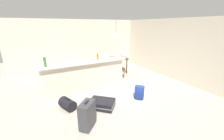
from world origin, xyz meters
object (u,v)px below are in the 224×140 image
object	(u,v)px
bottle_clear	(118,55)
grocery_bag	(104,56)
bottle_amber	(98,57)
dining_chair_near_partition	(119,66)
suitcase_upright_charcoal	(87,115)
bottle_green	(45,62)
dining_table	(114,60)
suitcase_flat_black	(102,104)
pendant_lamp	(116,34)
backpack_blue	(139,93)
bottle_white	(73,60)
duffel_bag_black	(68,104)

from	to	relation	value
bottle_clear	grocery_bag	world-z (taller)	bottle_clear
bottle_amber	dining_chair_near_partition	xyz separation A→B (m)	(1.30, 0.76, -0.68)
suitcase_upright_charcoal	bottle_green	bearing A→B (deg)	109.78
dining_table	suitcase_flat_black	size ratio (longest dim) A/B	1.31
bottle_green	pendant_lamp	size ratio (longest dim) A/B	0.37
bottle_amber	suitcase_flat_black	bearing A→B (deg)	-109.11
pendant_lamp	backpack_blue	size ratio (longest dim) A/B	1.86
bottle_white	suitcase_upright_charcoal	distance (m)	1.91
bottle_green	pendant_lamp	distance (m)	3.40
bottle_clear	suitcase_upright_charcoal	distance (m)	2.63
pendant_lamp	suitcase_flat_black	world-z (taller)	pendant_lamp
suitcase_upright_charcoal	duffel_bag_black	distance (m)	1.02
dining_table	pendant_lamp	size ratio (longest dim) A/B	1.41
suitcase_flat_black	suitcase_upright_charcoal	world-z (taller)	suitcase_upright_charcoal
bottle_green	suitcase_flat_black	xyz separation A→B (m)	(1.24, -1.14, -1.11)
bottle_white	duffel_bag_black	distance (m)	1.34
suitcase_upright_charcoal	suitcase_flat_black	bearing A→B (deg)	43.27
suitcase_flat_black	backpack_blue	distance (m)	1.26
dining_chair_near_partition	suitcase_flat_black	bearing A→B (deg)	-131.60
suitcase_flat_black	bottle_green	bearing A→B (deg)	137.43
backpack_blue	suitcase_upright_charcoal	bearing A→B (deg)	-165.63
bottle_amber	pendant_lamp	distance (m)	2.02
dining_table	suitcase_upright_charcoal	size ratio (longest dim) A/B	1.64
bottle_amber	grocery_bag	world-z (taller)	bottle_amber
dining_chair_near_partition	suitcase_flat_black	distance (m)	2.59
grocery_bag	suitcase_flat_black	bearing A→B (deg)	-119.24
bottle_green	suitcase_flat_black	bearing A→B (deg)	-42.57
suitcase_flat_black	duffel_bag_black	world-z (taller)	duffel_bag_black
grocery_bag	suitcase_flat_black	world-z (taller)	grocery_bag
bottle_white	pendant_lamp	size ratio (longest dim) A/B	0.34
dining_table	dining_chair_near_partition	world-z (taller)	dining_chair_near_partition
bottle_white	dining_table	bearing A→B (deg)	30.98
bottle_green	duffel_bag_black	size ratio (longest dim) A/B	0.52
bottle_amber	dining_chair_near_partition	world-z (taller)	bottle_amber
pendant_lamp	backpack_blue	distance (m)	3.06
bottle_clear	grocery_bag	bearing A→B (deg)	176.20
bottle_amber	pendant_lamp	size ratio (longest dim) A/B	0.31
bottle_green	bottle_white	xyz separation A→B (m)	(0.80, -0.04, -0.01)
bottle_clear	dining_chair_near_partition	distance (m)	1.16
bottle_green	bottle_amber	bearing A→B (deg)	0.47
bottle_green	dining_table	distance (m)	3.34
dining_chair_near_partition	backpack_blue	xyz separation A→B (m)	(-0.45, -2.02, -0.31)
dining_chair_near_partition	dining_table	bearing A→B (deg)	81.33
pendant_lamp	suitcase_upright_charcoal	distance (m)	4.17
grocery_bag	dining_chair_near_partition	bearing A→B (deg)	35.72
dining_table	duffel_bag_black	size ratio (longest dim) A/B	1.98
grocery_bag	pendant_lamp	world-z (taller)	pendant_lamp
bottle_green	dining_table	world-z (taller)	bottle_green
bottle_amber	bottle_clear	distance (m)	0.78
bottle_white	bottle_amber	size ratio (longest dim) A/B	1.08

